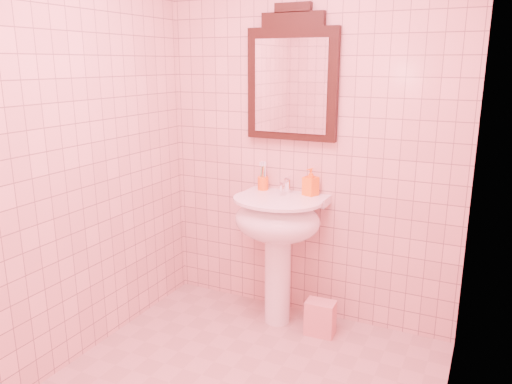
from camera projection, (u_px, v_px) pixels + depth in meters
The scene contains 7 objects.
back_wall at pixel (308, 134), 3.22m from camera, with size 2.00×0.02×2.50m, color beige.
pedestal_sink at pixel (278, 228), 3.21m from camera, with size 0.58×0.58×0.86m.
faucet at pixel (286, 185), 3.26m from camera, with size 0.04×0.16×0.11m.
mirror at pixel (292, 78), 3.15m from camera, with size 0.60×0.06×0.84m.
toothbrush_cup at pixel (263, 183), 3.36m from camera, with size 0.07×0.07×0.17m.
soap_dispenser at pixel (311, 182), 3.21m from camera, with size 0.08×0.08×0.18m, color orange.
towel at pixel (320, 318), 3.19m from camera, with size 0.18×0.12×0.23m, color #DE9A82.
Camera 1 is at (1.09, -1.93, 1.70)m, focal length 35.00 mm.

